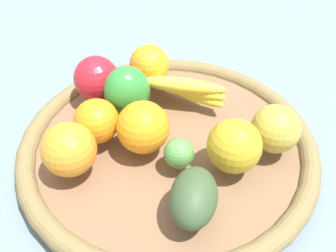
# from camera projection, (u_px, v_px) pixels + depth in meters

# --- Properties ---
(ground_plane) EXTENTS (2.40, 2.40, 0.00)m
(ground_plane) POSITION_uv_depth(u_px,v_px,m) (168.00, 153.00, 0.61)
(ground_plane) COLOR slate
(ground_plane) RESTS_ON ground
(basket) EXTENTS (0.48, 0.48, 0.04)m
(basket) POSITION_uv_depth(u_px,v_px,m) (168.00, 144.00, 0.60)
(basket) COLOR brown
(basket) RESTS_ON ground_plane
(apple_0) EXTENTS (0.10, 0.10, 0.08)m
(apple_0) POSITION_uv_depth(u_px,v_px,m) (96.00, 78.00, 0.64)
(apple_0) COLOR red
(apple_0) RESTS_ON basket
(orange_0) EXTENTS (0.11, 0.11, 0.08)m
(orange_0) POSITION_uv_depth(u_px,v_px,m) (143.00, 127.00, 0.54)
(orange_0) COLOR orange
(orange_0) RESTS_ON basket
(apple_1) EXTENTS (0.09, 0.09, 0.07)m
(apple_1) POSITION_uv_depth(u_px,v_px,m) (276.00, 129.00, 0.54)
(apple_1) COLOR gold
(apple_1) RESTS_ON basket
(bell_pepper) EXTENTS (0.09, 0.09, 0.09)m
(bell_pepper) POSITION_uv_depth(u_px,v_px,m) (127.00, 91.00, 0.60)
(bell_pepper) COLOR #308B36
(bell_pepper) RESTS_ON basket
(avocado) EXTENTS (0.11, 0.10, 0.06)m
(avocado) POSITION_uv_depth(u_px,v_px,m) (194.00, 197.00, 0.46)
(avocado) COLOR #374E2E
(avocado) RESTS_ON basket
(banana_bunch) EXTENTS (0.12, 0.16, 0.05)m
(banana_bunch) POSITION_uv_depth(u_px,v_px,m) (184.00, 88.00, 0.64)
(banana_bunch) COLOR yellow
(banana_bunch) RESTS_ON basket
(apple_2) EXTENTS (0.11, 0.11, 0.08)m
(apple_2) POSITION_uv_depth(u_px,v_px,m) (234.00, 146.00, 0.51)
(apple_2) COLOR gold
(apple_2) RESTS_ON basket
(orange_2) EXTENTS (0.10, 0.10, 0.07)m
(orange_2) POSITION_uv_depth(u_px,v_px,m) (149.00, 65.00, 0.68)
(orange_2) COLOR orange
(orange_2) RESTS_ON basket
(lime_0) EXTENTS (0.06, 0.06, 0.04)m
(lime_0) POSITION_uv_depth(u_px,v_px,m) (179.00, 153.00, 0.53)
(lime_0) COLOR #519146
(lime_0) RESTS_ON basket
(orange_3) EXTENTS (0.11, 0.11, 0.08)m
(orange_3) POSITION_uv_depth(u_px,v_px,m) (69.00, 149.00, 0.51)
(orange_3) COLOR orange
(orange_3) RESTS_ON basket
(orange_1) EXTENTS (0.08, 0.08, 0.07)m
(orange_1) POSITION_uv_depth(u_px,v_px,m) (97.00, 121.00, 0.56)
(orange_1) COLOR orange
(orange_1) RESTS_ON basket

